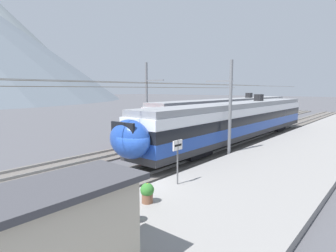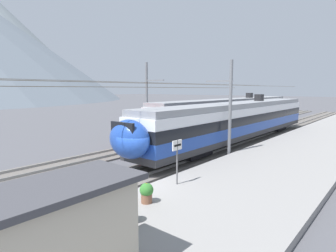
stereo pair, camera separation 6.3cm
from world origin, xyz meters
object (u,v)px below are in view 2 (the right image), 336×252
(train_near_platform, at_px, (238,120))
(platform_sign, at_px, (177,152))
(potted_plant_platform_edge, at_px, (130,210))
(train_far_track, at_px, (232,111))
(potted_plant_by_shelter, at_px, (147,192))
(catenary_mast_mid, at_px, (228,106))
(catenary_mast_far_side, at_px, (148,100))
(platform_shelter, at_px, (55,237))

(train_near_platform, xyz_separation_m, platform_sign, (-13.64, -3.35, -0.23))
(potted_plant_platform_edge, bearing_deg, train_far_track, 20.18)
(train_far_track, bearing_deg, potted_plant_by_shelter, -160.16)
(catenary_mast_mid, bearing_deg, platform_sign, -169.26)
(catenary_mast_mid, distance_m, catenary_mast_far_side, 9.08)
(catenary_mast_mid, distance_m, potted_plant_platform_edge, 13.04)
(platform_sign, distance_m, platform_shelter, 8.03)
(platform_sign, bearing_deg, train_far_track, 20.96)
(train_near_platform, xyz_separation_m, catenary_mast_far_side, (-4.75, 7.24, 1.79))
(catenary_mast_far_side, bearing_deg, platform_sign, -130.06)
(catenary_mast_far_side, height_order, platform_shelter, catenary_mast_far_side)
(catenary_mast_far_side, bearing_deg, potted_plant_platform_edge, -138.12)
(train_near_platform, xyz_separation_m, catenary_mast_mid, (-5.52, -1.81, 1.58))
(potted_plant_by_shelter, bearing_deg, catenary_mast_far_side, 43.72)
(train_far_track, height_order, potted_plant_platform_edge, train_far_track)
(train_near_platform, bearing_deg, platform_sign, -166.22)
(train_near_platform, bearing_deg, catenary_mast_mid, -161.88)
(potted_plant_by_shelter, bearing_deg, catenary_mast_mid, 10.46)
(potted_plant_by_shelter, xyz_separation_m, platform_shelter, (-5.03, -1.93, 0.85))
(platform_shelter, bearing_deg, catenary_mast_mid, 13.92)
(catenary_mast_mid, relative_size, catenary_mast_far_side, 1.00)
(catenary_mast_far_side, bearing_deg, platform_shelter, -141.97)
(train_near_platform, relative_size, train_far_track, 0.88)
(catenary_mast_mid, xyz_separation_m, potted_plant_platform_edge, (-12.38, -2.75, -3.00))
(train_far_track, height_order, platform_shelter, train_far_track)
(catenary_mast_mid, relative_size, platform_sign, 20.36)
(train_near_platform, relative_size, catenary_mast_mid, 0.64)
(catenary_mast_mid, bearing_deg, catenary_mast_far_side, 85.13)
(train_far_track, bearing_deg, train_near_platform, -149.48)
(potted_plant_by_shelter, bearing_deg, platform_sign, 9.59)
(catenary_mast_mid, xyz_separation_m, platform_shelter, (-15.79, -3.91, -2.14))
(train_far_track, relative_size, platform_shelter, 7.96)
(catenary_mast_far_side, relative_size, potted_plant_by_shelter, 53.77)
(potted_plant_platform_edge, height_order, potted_plant_by_shelter, potted_plant_by_shelter)
(catenary_mast_far_side, xyz_separation_m, platform_sign, (-8.90, -10.58, -2.02))
(train_near_platform, height_order, train_far_track, same)
(catenary_mast_mid, relative_size, platform_shelter, 10.96)
(platform_sign, xyz_separation_m, potted_plant_by_shelter, (-2.64, -0.45, -1.17))
(train_near_platform, height_order, potted_plant_by_shelter, train_near_platform)
(train_near_platform, distance_m, train_far_track, 10.56)
(catenary_mast_mid, height_order, platform_shelter, catenary_mast_mid)
(train_far_track, xyz_separation_m, platform_shelter, (-30.41, -11.08, -0.56))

